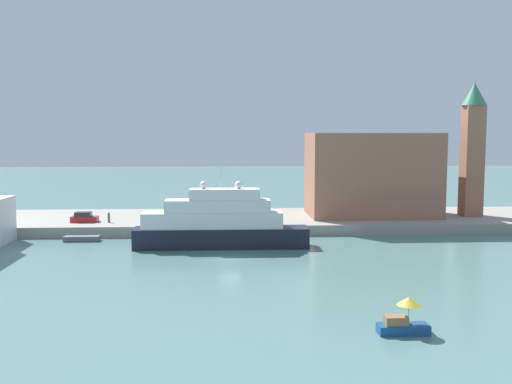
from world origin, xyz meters
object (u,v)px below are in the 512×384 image
object	(u,v)px
large_yacht	(219,224)
person_figure	(109,218)
mooring_bollard	(259,222)
harbor_building	(372,174)
parked_car	(84,218)
work_barge	(82,239)
small_motorboat	(403,320)
bell_tower	(473,144)

from	to	relation	value
large_yacht	person_figure	size ratio (longest dim) A/B	14.25
person_figure	mooring_bollard	xyz separation A→B (m)	(23.30, -2.94, -0.41)
harbor_building	large_yacht	bearing A→B (deg)	-143.86
large_yacht	parked_car	xyz separation A→B (m)	(-21.23, 13.53, -0.92)
work_barge	parked_car	size ratio (longest dim) A/B	1.21
work_barge	mooring_bollard	xyz separation A→B (m)	(25.82, 4.23, 1.60)
person_figure	small_motorboat	bearing A→B (deg)	-56.57
small_motorboat	mooring_bollard	xyz separation A→B (m)	(-8.71, 45.56, 0.86)
small_motorboat	bell_tower	world-z (taller)	bell_tower
small_motorboat	work_barge	bearing A→B (deg)	129.89
parked_car	person_figure	size ratio (longest dim) A/B	2.49
bell_tower	work_barge	bearing A→B (deg)	-169.39
large_yacht	mooring_bollard	bearing A→B (deg)	58.57
work_barge	person_figure	size ratio (longest dim) A/B	3.03
bell_tower	mooring_bollard	world-z (taller)	bell_tower
harbor_building	person_figure	distance (m)	43.80
bell_tower	parked_car	xyz separation A→B (m)	(-63.53, -3.74, -11.39)
parked_car	person_figure	world-z (taller)	person_figure
small_motorboat	work_barge	size ratio (longest dim) A/B	0.79
large_yacht	small_motorboat	distance (m)	38.66
harbor_building	person_figure	size ratio (longest dim) A/B	12.78
work_barge	person_figure	bearing A→B (deg)	70.64
work_barge	person_figure	distance (m)	7.86
large_yacht	work_barge	size ratio (longest dim) A/B	4.71
person_figure	mooring_bollard	world-z (taller)	person_figure
large_yacht	person_figure	xyz separation A→B (m)	(-17.26, 12.81, -0.83)
harbor_building	mooring_bollard	xyz separation A→B (m)	(-19.65, -8.88, -6.61)
small_motorboat	mooring_bollard	world-z (taller)	small_motorboat
small_motorboat	person_figure	world-z (taller)	person_figure
harbor_building	mooring_bollard	distance (m)	22.56
person_figure	mooring_bollard	bearing A→B (deg)	-7.18
large_yacht	mooring_bollard	distance (m)	11.64
small_motorboat	harbor_building	size ratio (longest dim) A/B	0.19
mooring_bollard	bell_tower	bearing A→B (deg)	11.52
mooring_bollard	person_figure	bearing A→B (deg)	172.82
parked_car	person_figure	distance (m)	4.03
small_motorboat	parked_car	distance (m)	60.97
person_figure	harbor_building	bearing A→B (deg)	7.88
large_yacht	small_motorboat	xyz separation A→B (m)	(14.75, -35.68, -2.10)
small_motorboat	mooring_bollard	bearing A→B (deg)	100.83
work_barge	mooring_bollard	size ratio (longest dim) A/B	6.96
work_barge	large_yacht	bearing A→B (deg)	-15.92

